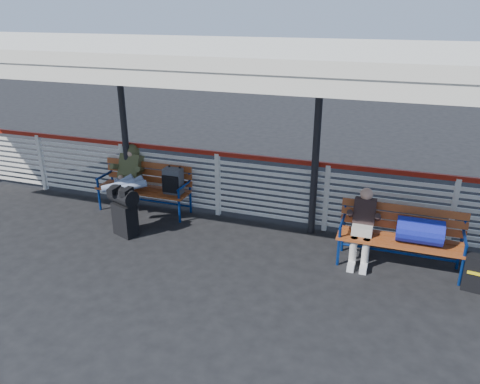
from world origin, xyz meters
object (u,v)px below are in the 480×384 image
at_px(companion_person, 363,225).
at_px(luggage_stack, 124,209).
at_px(traveler_man, 126,180).
at_px(suitcase_side, 478,274).
at_px(bench_left, 154,182).
at_px(bench_right, 412,231).

bearing_deg(companion_person, luggage_stack, -173.77).
height_order(traveler_man, suitcase_side, traveler_man).
bearing_deg(bench_left, luggage_stack, -90.85).
xyz_separation_m(bench_right, companion_person, (-0.69, 0.00, -0.01)).
bearing_deg(bench_left, bench_right, -7.52).
relative_size(traveler_man, suitcase_side, 3.11).
height_order(bench_right, companion_person, companion_person).
xyz_separation_m(traveler_man, companion_person, (4.23, -0.24, -0.12)).
height_order(luggage_stack, companion_person, companion_person).
bearing_deg(bench_right, companion_person, 179.98).
height_order(bench_right, suitcase_side, bench_right).
xyz_separation_m(bench_right, traveler_man, (-4.92, 0.24, 0.11)).
bearing_deg(bench_right, suitcase_side, -18.16).
distance_m(companion_person, suitcase_side, 1.66).
relative_size(luggage_stack, companion_person, 0.75).
distance_m(bench_left, bench_right, 4.60).
bearing_deg(bench_left, traveler_man, -135.02).
xyz_separation_m(luggage_stack, suitcase_side, (5.48, 0.13, -0.21)).
relative_size(luggage_stack, bench_left, 0.48).
bearing_deg(luggage_stack, companion_person, 27.50).
distance_m(bench_right, companion_person, 0.69).
bearing_deg(companion_person, bench_left, 171.16).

